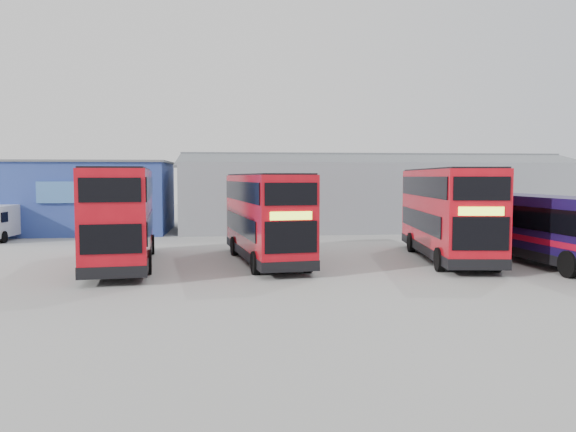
% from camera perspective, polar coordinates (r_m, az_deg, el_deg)
% --- Properties ---
extents(ground_plane, '(120.00, 120.00, 0.00)m').
position_cam_1_polar(ground_plane, '(24.41, 2.45, -5.44)').
color(ground_plane, gray).
rests_on(ground_plane, ground).
extents(office_block, '(12.30, 8.32, 5.12)m').
position_cam_1_polar(office_block, '(43.14, -19.98, 1.87)').
color(office_block, navy).
rests_on(office_block, ground).
extents(maintenance_shed, '(30.50, 12.00, 5.89)m').
position_cam_1_polar(maintenance_shed, '(45.33, 8.82, 2.19)').
color(maintenance_shed, gray).
rests_on(maintenance_shed, ground).
extents(double_decker_left, '(3.64, 10.57, 4.39)m').
position_cam_1_polar(double_decker_left, '(26.24, -16.54, -0.14)').
color(double_decker_left, red).
rests_on(double_decker_left, ground).
extents(double_decker_centre, '(3.72, 10.01, 4.14)m').
position_cam_1_polar(double_decker_centre, '(26.39, -2.31, -0.21)').
color(double_decker_centre, red).
rests_on(double_decker_centre, ground).
extents(double_decker_right, '(3.81, 10.63, 4.40)m').
position_cam_1_polar(double_decker_right, '(28.20, 15.84, 0.17)').
color(double_decker_right, red).
rests_on(double_decker_right, ground).
extents(single_decker_blue, '(3.23, 11.65, 3.12)m').
position_cam_1_polar(single_decker_blue, '(28.14, 25.01, -1.37)').
color(single_decker_blue, '#120D3D').
rests_on(single_decker_blue, ground).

